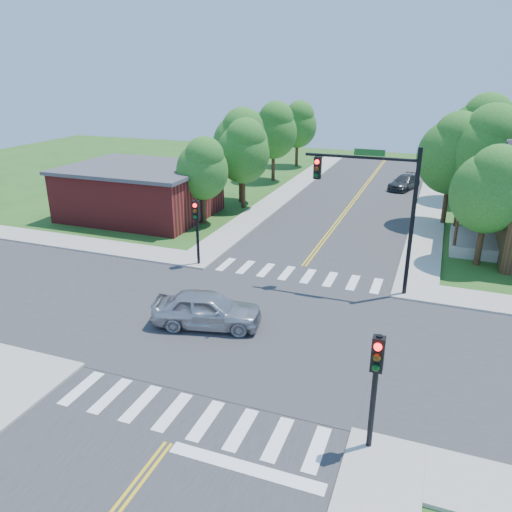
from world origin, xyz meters
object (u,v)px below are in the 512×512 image
at_px(car_silver, 207,310).
at_px(signal_mast_ne, 377,196).
at_px(signal_pole_nw, 197,220).
at_px(car_dgrey, 404,183).
at_px(signal_pole_se, 376,372).

bearing_deg(car_silver, signal_mast_ne, -57.15).
height_order(signal_pole_nw, car_dgrey, signal_pole_nw).
distance_m(signal_pole_se, car_dgrey, 34.66).
bearing_deg(car_silver, signal_pole_nw, 16.70).
xyz_separation_m(signal_pole_nw, car_dgrey, (9.10, 23.33, -2.04)).
relative_size(signal_mast_ne, signal_pole_se, 1.89).
distance_m(signal_mast_ne, car_dgrey, 23.70).
bearing_deg(car_silver, car_dgrey, -23.84).
xyz_separation_m(signal_mast_ne, car_silver, (-5.97, -6.18, -4.06)).
bearing_deg(signal_mast_ne, signal_pole_nw, -179.93).
height_order(signal_pole_se, car_silver, signal_pole_se).
height_order(signal_mast_ne, car_dgrey, signal_mast_ne).
bearing_deg(signal_pole_nw, signal_pole_se, -45.00).
relative_size(car_silver, car_dgrey, 1.08).
bearing_deg(signal_pole_nw, car_dgrey, 68.69).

